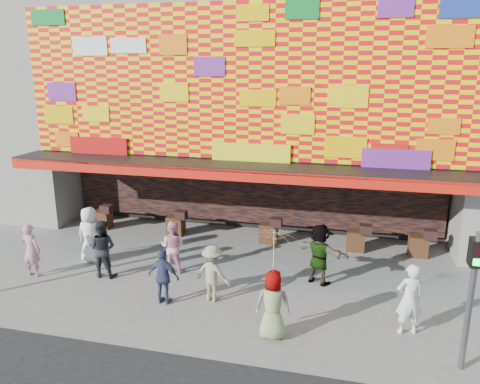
{
  "coord_description": "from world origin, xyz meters",
  "views": [
    {
      "loc": [
        3.78,
        -10.77,
        6.06
      ],
      "look_at": [
        0.61,
        2.0,
        2.52
      ],
      "focal_mm": 35.0,
      "sensor_mm": 36.0,
      "label": 1
    }
  ],
  "objects_px": {
    "ped_g": "(273,305)",
    "parasol": "(274,250)",
    "ped_f": "(319,254)",
    "ped_i": "(173,246)",
    "ped_d": "(213,273)",
    "ped_a": "(90,235)",
    "ped_h": "(409,299)",
    "signal_right": "(472,287)",
    "ped_e": "(164,277)",
    "ped_c": "(102,248)",
    "ped_b": "(31,250)"
  },
  "relations": [
    {
      "from": "ped_f",
      "to": "ped_g",
      "type": "height_order",
      "value": "ped_f"
    },
    {
      "from": "ped_d",
      "to": "parasol",
      "type": "relative_size",
      "value": 0.82
    },
    {
      "from": "ped_e",
      "to": "ped_f",
      "type": "height_order",
      "value": "ped_f"
    },
    {
      "from": "ped_d",
      "to": "ped_g",
      "type": "bearing_deg",
      "value": 157.14
    },
    {
      "from": "ped_a",
      "to": "ped_e",
      "type": "distance_m",
      "value": 3.9
    },
    {
      "from": "ped_c",
      "to": "ped_i",
      "type": "relative_size",
      "value": 1.09
    },
    {
      "from": "ped_b",
      "to": "parasol",
      "type": "height_order",
      "value": "parasol"
    },
    {
      "from": "ped_f",
      "to": "ped_i",
      "type": "xyz_separation_m",
      "value": [
        -4.38,
        -0.24,
        -0.09
      ]
    },
    {
      "from": "ped_b",
      "to": "parasol",
      "type": "distance_m",
      "value": 7.77
    },
    {
      "from": "ped_d",
      "to": "ped_h",
      "type": "bearing_deg",
      "value": -171.36
    },
    {
      "from": "ped_d",
      "to": "ped_i",
      "type": "height_order",
      "value": "ped_i"
    },
    {
      "from": "ped_a",
      "to": "ped_i",
      "type": "bearing_deg",
      "value": 178.38
    },
    {
      "from": "ped_g",
      "to": "ped_h",
      "type": "xyz_separation_m",
      "value": [
        3.02,
        0.95,
        0.04
      ]
    },
    {
      "from": "ped_b",
      "to": "ped_c",
      "type": "bearing_deg",
      "value": -163.55
    },
    {
      "from": "signal_right",
      "to": "parasol",
      "type": "relative_size",
      "value": 1.6
    },
    {
      "from": "signal_right",
      "to": "ped_g",
      "type": "distance_m",
      "value": 4.14
    },
    {
      "from": "ped_c",
      "to": "parasol",
      "type": "relative_size",
      "value": 0.93
    },
    {
      "from": "ped_d",
      "to": "ped_g",
      "type": "relative_size",
      "value": 0.94
    },
    {
      "from": "ped_b",
      "to": "ped_i",
      "type": "xyz_separation_m",
      "value": [
        3.92,
        1.34,
        -0.02
      ]
    },
    {
      "from": "ped_c",
      "to": "ped_i",
      "type": "xyz_separation_m",
      "value": [
        1.88,
        0.82,
        -0.07
      ]
    },
    {
      "from": "ped_c",
      "to": "ped_e",
      "type": "relative_size",
      "value": 1.15
    },
    {
      "from": "signal_right",
      "to": "ped_a",
      "type": "xyz_separation_m",
      "value": [
        -10.39,
        3.11,
        -0.96
      ]
    },
    {
      "from": "ped_g",
      "to": "ped_h",
      "type": "height_order",
      "value": "ped_h"
    },
    {
      "from": "ped_f",
      "to": "ped_h",
      "type": "relative_size",
      "value": 1.03
    },
    {
      "from": "ped_d",
      "to": "ped_g",
      "type": "distance_m",
      "value": 2.32
    },
    {
      "from": "parasol",
      "to": "ped_g",
      "type": "bearing_deg",
      "value": 0.0
    },
    {
      "from": "ped_i",
      "to": "ped_c",
      "type": "bearing_deg",
      "value": 23.29
    },
    {
      "from": "ped_a",
      "to": "ped_e",
      "type": "height_order",
      "value": "ped_a"
    },
    {
      "from": "ped_c",
      "to": "ped_g",
      "type": "relative_size",
      "value": 1.06
    },
    {
      "from": "ped_b",
      "to": "ped_c",
      "type": "xyz_separation_m",
      "value": [
        2.03,
        0.52,
        0.06
      ]
    },
    {
      "from": "ped_f",
      "to": "ped_i",
      "type": "distance_m",
      "value": 4.39
    },
    {
      "from": "ped_e",
      "to": "ped_g",
      "type": "xyz_separation_m",
      "value": [
        3.05,
        -0.91,
        0.07
      ]
    },
    {
      "from": "signal_right",
      "to": "ped_c",
      "type": "xyz_separation_m",
      "value": [
        -9.47,
        2.24,
        -0.99
      ]
    },
    {
      "from": "ped_e",
      "to": "ped_c",
      "type": "bearing_deg",
      "value": -18.79
    },
    {
      "from": "ped_a",
      "to": "ped_f",
      "type": "bearing_deg",
      "value": -179.05
    },
    {
      "from": "signal_right",
      "to": "ped_a",
      "type": "relative_size",
      "value": 1.66
    },
    {
      "from": "ped_c",
      "to": "parasol",
      "type": "xyz_separation_m",
      "value": [
        5.47,
        -2.04,
        1.29
      ]
    },
    {
      "from": "ped_g",
      "to": "ped_d",
      "type": "bearing_deg",
      "value": -43.21
    },
    {
      "from": "ped_a",
      "to": "ped_f",
      "type": "distance_m",
      "value": 7.19
    },
    {
      "from": "ped_c",
      "to": "ped_b",
      "type": "bearing_deg",
      "value": 11.86
    },
    {
      "from": "ped_d",
      "to": "ped_h",
      "type": "height_order",
      "value": "ped_h"
    },
    {
      "from": "ped_i",
      "to": "ped_d",
      "type": "bearing_deg",
      "value": 139.19
    },
    {
      "from": "ped_g",
      "to": "ped_h",
      "type": "bearing_deg",
      "value": -169.21
    },
    {
      "from": "ped_h",
      "to": "ped_e",
      "type": "bearing_deg",
      "value": -17.83
    },
    {
      "from": "ped_a",
      "to": "ped_d",
      "type": "relative_size",
      "value": 1.17
    },
    {
      "from": "ped_c",
      "to": "ped_f",
      "type": "xyz_separation_m",
      "value": [
        6.26,
        1.07,
        0.02
      ]
    },
    {
      "from": "ped_h",
      "to": "signal_right",
      "type": "bearing_deg",
      "value": 112.26
    },
    {
      "from": "ped_g",
      "to": "parasol",
      "type": "distance_m",
      "value": 1.34
    },
    {
      "from": "ped_c",
      "to": "ped_i",
      "type": "distance_m",
      "value": 2.06
    },
    {
      "from": "ped_e",
      "to": "ped_i",
      "type": "height_order",
      "value": "ped_i"
    }
  ]
}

